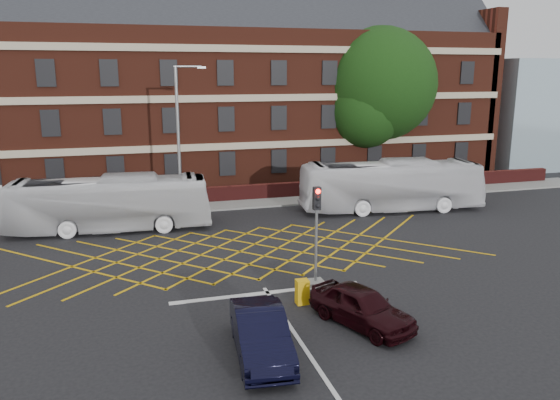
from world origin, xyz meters
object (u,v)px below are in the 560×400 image
object	(u,v)px
car_maroon	(362,306)
bus_right	(391,186)
car_navy	(261,333)
traffic_light_near	(316,246)
street_lamp	(181,169)
bus_left	(110,204)
utility_cabinet	(302,292)
deciduous_tree	(379,92)

from	to	relation	value
car_maroon	bus_right	bearing A→B (deg)	36.14
car_navy	traffic_light_near	xyz separation A→B (m)	(3.66, 5.08, 1.02)
car_maroon	street_lamp	bearing A→B (deg)	82.62
car_maroon	traffic_light_near	distance (m)	4.14
car_navy	traffic_light_near	size ratio (longest dim) A/B	1.06
bus_right	traffic_light_near	world-z (taller)	traffic_light_near
bus_left	street_lamp	xyz separation A→B (m)	(4.19, 1.13, 1.62)
bus_left	bus_right	distance (m)	17.57
bus_right	utility_cabinet	bearing A→B (deg)	147.42
bus_right	street_lamp	bearing A→B (deg)	91.11
bus_left	utility_cabinet	xyz separation A→B (m)	(7.35, -12.70, -1.08)
traffic_light_near	bus_left	bearing A→B (deg)	127.60
street_lamp	utility_cabinet	bearing A→B (deg)	-77.10
bus_left	street_lamp	distance (m)	4.63
car_navy	street_lamp	bearing A→B (deg)	97.37
bus_right	car_maroon	distance (m)	17.28
traffic_light_near	utility_cabinet	distance (m)	2.39
utility_cabinet	deciduous_tree	bearing A→B (deg)	58.20
bus_right	deciduous_tree	distance (m)	11.68
traffic_light_near	bus_right	bearing A→B (deg)	50.17
deciduous_tree	street_lamp	world-z (taller)	deciduous_tree
utility_cabinet	street_lamp	bearing A→B (deg)	102.90
bus_right	car_maroon	xyz separation A→B (m)	(-8.76, -14.87, -0.94)
utility_cabinet	bus_right	bearing A→B (deg)	50.82
deciduous_tree	traffic_light_near	xyz separation A→B (m)	(-12.59, -20.50, -5.51)
deciduous_tree	street_lamp	size ratio (longest dim) A/B	1.35
car_maroon	street_lamp	world-z (taller)	street_lamp
deciduous_tree	utility_cabinet	bearing A→B (deg)	-121.80
utility_cabinet	bus_left	bearing A→B (deg)	120.07
bus_left	car_maroon	bearing A→B (deg)	-145.24
deciduous_tree	traffic_light_near	distance (m)	24.68
deciduous_tree	car_maroon	bearing A→B (deg)	-116.62
bus_left	car_navy	bearing A→B (deg)	-158.93
car_navy	traffic_light_near	distance (m)	6.34
car_maroon	deciduous_tree	xyz separation A→B (m)	(12.28, 24.49, 6.56)
bus_left	traffic_light_near	distance (m)	13.93
car_maroon	deciduous_tree	world-z (taller)	deciduous_tree
car_navy	deciduous_tree	world-z (taller)	deciduous_tree
bus_left	car_maroon	world-z (taller)	bus_left
traffic_light_near	deciduous_tree	bearing A→B (deg)	58.43
bus_left	bus_right	bearing A→B (deg)	-86.14
bus_right	utility_cabinet	xyz separation A→B (m)	(-10.22, -12.54, -1.16)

